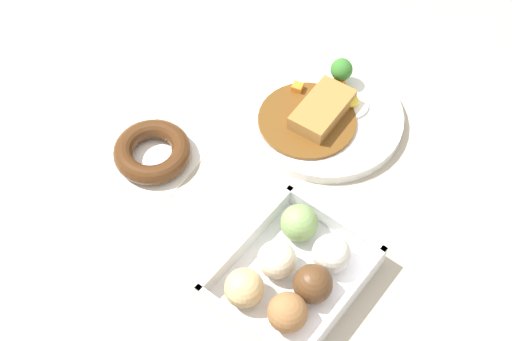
{
  "coord_description": "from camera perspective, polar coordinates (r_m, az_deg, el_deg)",
  "views": [
    {
      "loc": [
        0.46,
        0.42,
        0.85
      ],
      "look_at": [
        -0.0,
        0.06,
        0.03
      ],
      "focal_mm": 48.33,
      "sensor_mm": 36.0,
      "label": 1
    }
  ],
  "objects": [
    {
      "name": "curry_plate",
      "position": [
        1.1,
        5.62,
        4.66
      ],
      "size": [
        0.25,
        0.25,
        0.07
      ],
      "color": "white",
      "rests_on": "ground_plane"
    },
    {
      "name": "donut_box",
      "position": [
        0.92,
        3.01,
        -8.45
      ],
      "size": [
        0.2,
        0.16,
        0.06
      ],
      "color": "white",
      "rests_on": "ground_plane"
    },
    {
      "name": "ground_plane",
      "position": [
        1.05,
        -2.55,
        0.64
      ],
      "size": [
        1.6,
        1.6,
        0.0
      ],
      "primitive_type": "plane",
      "color": "#B2A893"
    },
    {
      "name": "chocolate_ring_donut",
      "position": [
        1.06,
        -8.57,
        1.52
      ],
      "size": [
        0.14,
        0.14,
        0.03
      ],
      "color": "white",
      "rests_on": "ground_plane"
    }
  ]
}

